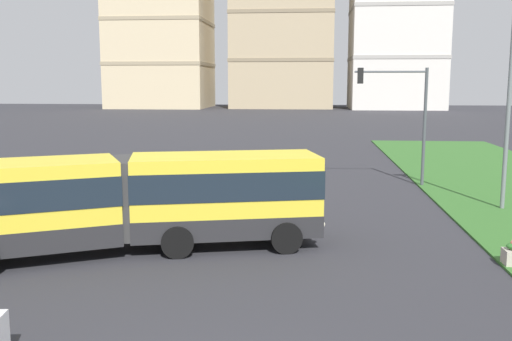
{
  "coord_description": "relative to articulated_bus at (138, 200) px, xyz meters",
  "views": [
    {
      "loc": [
        1.34,
        -7.96,
        5.34
      ],
      "look_at": [
        -0.55,
        12.35,
        2.2
      ],
      "focal_mm": 40.34,
      "sensor_mm": 36.0,
      "label": 1
    }
  ],
  "objects": [
    {
      "name": "articulated_bus",
      "position": [
        0.0,
        0.0,
        0.0
      ],
      "size": [
        11.86,
        6.38,
        3.0
      ],
      "color": "yellow",
      "rests_on": "ground"
    },
    {
      "name": "apartment_tower_centre",
      "position": [
        22.49,
        102.87,
        17.74
      ],
      "size": [
        18.17,
        17.34,
        38.75
      ],
      "color": "silver",
      "rests_on": "ground"
    },
    {
      "name": "traffic_light_far_right",
      "position": [
        10.05,
        12.6,
        2.5
      ],
      "size": [
        3.68,
        0.28,
        6.07
      ],
      "color": "#474C51",
      "rests_on": "ground"
    },
    {
      "name": "car_maroon_sedan",
      "position": [
        -2.0,
        10.66,
        -0.9
      ],
      "size": [
        4.54,
        2.33,
        1.58
      ],
      "color": "maroon",
      "rests_on": "ground"
    },
    {
      "name": "streetlight_median",
      "position": [
        13.53,
        7.23,
        3.33
      ],
      "size": [
        0.7,
        0.28,
        9.08
      ],
      "color": "slate",
      "rests_on": "ground"
    }
  ]
}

